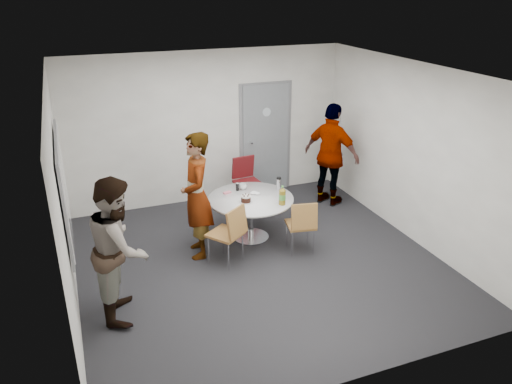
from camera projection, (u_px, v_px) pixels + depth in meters
name	position (u px, v px, depth m)	size (l,w,h in m)	color
floor	(259.00, 262.00, 7.22)	(5.00, 5.00, 0.00)	black
ceiling	(260.00, 73.00, 6.17)	(5.00, 5.00, 0.00)	silver
wall_back	(208.00, 128.00, 8.84)	(5.00, 5.00, 0.00)	beige
wall_left	(62.00, 203.00, 5.86)	(5.00, 5.00, 0.00)	beige
wall_right	(413.00, 154.00, 7.52)	(5.00, 5.00, 0.00)	beige
wall_front	(360.00, 267.00, 4.55)	(5.00, 5.00, 0.00)	beige
door	(265.00, 139.00, 9.32)	(1.02, 0.17, 2.12)	gray
whiteboard	(64.00, 188.00, 6.01)	(0.04, 1.90, 1.25)	slate
table	(252.00, 203.00, 7.68)	(1.32, 1.32, 0.98)	silver
chair_near_left	(230.00, 230.00, 6.97)	(0.61, 0.62, 0.90)	brown
chair_near_right	(302.00, 222.00, 7.27)	(0.47, 0.50, 0.84)	brown
chair_far	(246.00, 177.00, 8.83)	(0.47, 0.50, 0.91)	#5B1215
person_main	(197.00, 196.00, 7.10)	(0.68, 0.45, 1.86)	#A5C6EA
person_left	(119.00, 248.00, 5.82)	(0.86, 0.67, 1.76)	white
person_right	(331.00, 155.00, 8.78)	(1.08, 0.45, 1.84)	black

